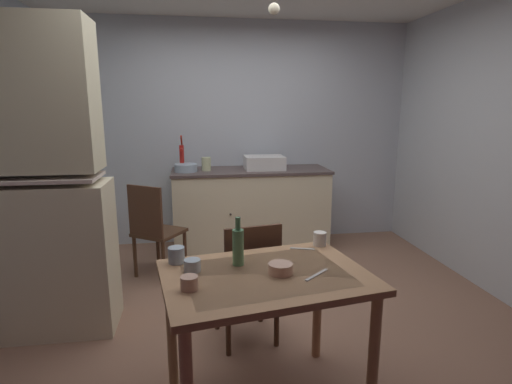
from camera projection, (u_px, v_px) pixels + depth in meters
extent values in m
plane|color=#8D6652|center=(259.00, 309.00, 3.27)|extent=(5.13, 5.13, 0.00)
cube|color=silver|center=(235.00, 134.00, 4.78)|extent=(4.23, 0.10, 2.59)
cube|color=silver|center=(512.00, 147.00, 3.30)|extent=(0.10, 3.69, 2.59)
cube|color=beige|center=(45.00, 259.00, 2.88)|extent=(0.95, 0.45, 1.10)
cube|color=beige|center=(25.00, 96.00, 2.64)|extent=(0.88, 0.38, 1.01)
cube|color=silver|center=(34.00, 178.00, 2.73)|extent=(0.86, 0.40, 0.02)
cube|color=beige|center=(251.00, 210.00, 4.62)|extent=(1.73, 0.60, 0.89)
cube|color=#524544|center=(251.00, 171.00, 4.52)|extent=(1.76, 0.63, 0.03)
sphere|color=#2D2823|center=(231.00, 214.00, 4.27)|extent=(0.02, 0.02, 0.02)
cube|color=white|center=(264.00, 163.00, 4.53)|extent=(0.44, 0.34, 0.15)
cube|color=black|center=(264.00, 156.00, 4.51)|extent=(0.38, 0.28, 0.01)
cylinder|color=#B21E19|center=(182.00, 158.00, 4.43)|extent=(0.05, 0.05, 0.28)
cylinder|color=#B21E19|center=(181.00, 149.00, 4.34)|extent=(0.03, 0.12, 0.03)
cylinder|color=red|center=(181.00, 140.00, 4.45)|extent=(0.02, 0.16, 0.12)
cylinder|color=#9EB2C6|center=(186.00, 168.00, 4.36)|extent=(0.25, 0.25, 0.08)
cylinder|color=beige|center=(206.00, 164.00, 4.42)|extent=(0.10, 0.10, 0.15)
cube|color=tan|center=(266.00, 277.00, 2.07)|extent=(1.16, 0.90, 0.04)
cube|color=silver|center=(266.00, 274.00, 2.07)|extent=(0.90, 0.70, 0.00)
cylinder|color=tan|center=(373.00, 361.00, 2.01)|extent=(0.06, 0.06, 0.74)
cylinder|color=tan|center=(171.00, 329.00, 2.30)|extent=(0.06, 0.06, 0.74)
cylinder|color=#B27E55|center=(317.00, 304.00, 2.58)|extent=(0.06, 0.06, 0.74)
cube|color=#503522|center=(245.00, 281.00, 2.79)|extent=(0.46, 0.46, 0.03)
cube|color=#4C3022|center=(254.00, 259.00, 2.56)|extent=(0.38, 0.09, 0.43)
cylinder|color=#503522|center=(260.00, 296.00, 3.04)|extent=(0.04, 0.04, 0.42)
cylinder|color=#503522|center=(217.00, 303.00, 2.94)|extent=(0.04, 0.04, 0.42)
cylinder|color=#503522|center=(277.00, 318.00, 2.73)|extent=(0.04, 0.04, 0.42)
cylinder|color=#503522|center=(228.00, 326.00, 2.62)|extent=(0.04, 0.04, 0.42)
cube|color=#4B3120|center=(159.00, 232.00, 3.88)|extent=(0.56, 0.56, 0.03)
cube|color=#503223|center=(145.00, 211.00, 3.66)|extent=(0.33, 0.23, 0.48)
cylinder|color=#4B3120|center=(185.00, 251.00, 4.00)|extent=(0.04, 0.04, 0.41)
cylinder|color=#4B3120|center=(158.00, 246.00, 4.15)|extent=(0.04, 0.04, 0.41)
cylinder|color=#4B3120|center=(164.00, 262.00, 3.70)|extent=(0.04, 0.04, 0.41)
cylinder|color=#4B3120|center=(135.00, 257.00, 3.85)|extent=(0.04, 0.04, 0.41)
cylinder|color=tan|center=(281.00, 268.00, 2.07)|extent=(0.13, 0.13, 0.05)
cylinder|color=white|center=(320.00, 239.00, 2.49)|extent=(0.08, 0.08, 0.08)
cylinder|color=#9EB2C6|center=(192.00, 265.00, 2.09)|extent=(0.09, 0.09, 0.06)
cylinder|color=#9EB2C6|center=(176.00, 255.00, 2.21)|extent=(0.09, 0.09, 0.09)
cylinder|color=tan|center=(189.00, 283.00, 1.89)|extent=(0.08, 0.08, 0.07)
cylinder|color=#4C7F56|center=(238.00, 247.00, 2.17)|extent=(0.06, 0.06, 0.20)
cylinder|color=#4C7F56|center=(238.00, 224.00, 2.14)|extent=(0.03, 0.03, 0.07)
cube|color=silver|center=(317.00, 275.00, 2.05)|extent=(0.16, 0.13, 0.00)
cube|color=beige|center=(302.00, 249.00, 2.42)|extent=(0.15, 0.06, 0.00)
sphere|color=#F9EFCC|center=(274.00, 9.00, 2.76)|extent=(0.08, 0.08, 0.08)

